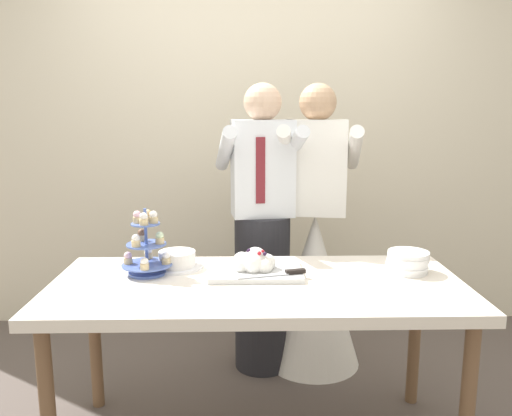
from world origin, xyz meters
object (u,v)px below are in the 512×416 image
(plate_stack, at_px, (407,262))
(person_groom, at_px, (262,245))
(dessert_table, at_px, (258,298))
(main_cake_tray, at_px, (255,265))
(round_cake, at_px, (177,260))
(person_bride, at_px, (314,270))
(cupcake_stand, at_px, (146,248))

(plate_stack, bearing_deg, person_groom, 136.97)
(dessert_table, xyz_separation_m, main_cake_tray, (-0.01, 0.12, 0.11))
(plate_stack, xyz_separation_m, person_groom, (-0.65, 0.61, -0.08))
(round_cake, bearing_deg, person_bride, 37.23)
(round_cake, height_order, person_bride, person_bride)
(main_cake_tray, bearing_deg, dessert_table, -86.09)
(cupcake_stand, xyz_separation_m, person_groom, (0.55, 0.61, -0.15))
(person_groom, bearing_deg, main_cake_tray, -95.02)
(plate_stack, distance_m, round_cake, 1.08)
(round_cake, bearing_deg, main_cake_tray, -14.63)
(person_bride, bearing_deg, round_cake, -142.77)
(cupcake_stand, height_order, person_groom, person_groom)
(plate_stack, relative_size, round_cake, 0.81)
(person_bride, bearing_deg, dessert_table, -114.79)
(dessert_table, relative_size, round_cake, 7.50)
(person_groom, relative_size, person_bride, 1.00)
(cupcake_stand, height_order, plate_stack, cupcake_stand)
(dessert_table, bearing_deg, person_groom, 86.41)
(main_cake_tray, bearing_deg, person_bride, 60.85)
(round_cake, distance_m, person_bride, 0.95)
(plate_stack, bearing_deg, cupcake_stand, -179.99)
(person_groom, height_order, person_bride, same)
(person_groom, xyz_separation_m, person_bride, (0.31, 0.04, -0.16))
(cupcake_stand, bearing_deg, main_cake_tray, -0.69)
(main_cake_tray, relative_size, round_cake, 1.80)
(dessert_table, xyz_separation_m, person_bride, (0.36, 0.77, -0.12))
(plate_stack, xyz_separation_m, person_bride, (-0.34, 0.65, -0.24))
(main_cake_tray, bearing_deg, cupcake_stand, 179.31)
(plate_stack, height_order, person_bride, person_bride)
(main_cake_tray, relative_size, person_groom, 0.26)
(main_cake_tray, height_order, person_bride, person_bride)
(main_cake_tray, bearing_deg, plate_stack, 0.51)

